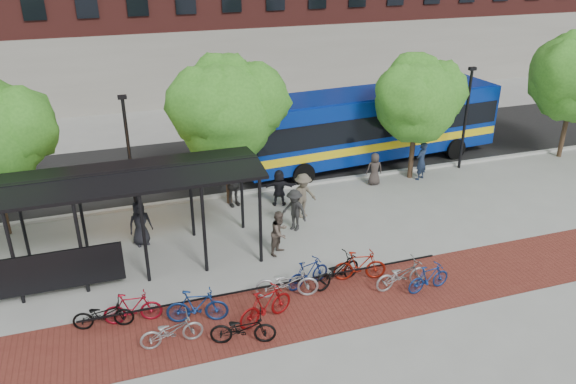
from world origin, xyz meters
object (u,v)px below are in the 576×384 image
object	(u,v)px
tree_b	(227,104)
bike_3	(197,306)
bike_6	(287,282)
bike_10	(402,274)
bike_9	(360,266)
lamp_post_right	(466,116)
pedestrian_9	(294,210)
bike_0	(103,314)
bike_5	(266,305)
tree_c	(419,96)
pedestrian_4	(233,185)
bike_7	(308,273)
bike_8	(337,271)
bus_shelter	(102,190)
bike_2	(172,331)
pedestrian_8	(280,233)
pedestrian_6	(374,169)
pedestrian_3	(303,196)
pedestrian_0	(140,223)
bike_1	(133,308)
bus	(370,122)
pedestrian_5	(279,188)
lamp_post_left	(129,152)
bike_4	(243,328)
bike_11	(429,278)
pedestrian_7	(421,161)

from	to	relation	value
tree_b	bike_3	size ratio (longest dim) A/B	3.40
bike_6	bike_10	world-z (taller)	bike_6
bike_9	bike_3	bearing A→B (deg)	108.76
lamp_post_right	pedestrian_9	distance (m)	10.85
bike_0	bike_5	xyz separation A→B (m)	(4.72, -1.25, 0.11)
tree_c	pedestrian_4	size ratio (longest dim) A/B	2.99
bike_7	bike_8	bearing A→B (deg)	-118.62
bus_shelter	bike_2	bearing A→B (deg)	-73.57
pedestrian_8	bike_5	bearing A→B (deg)	-154.53
bus_shelter	pedestrian_6	size ratio (longest dim) A/B	6.79
pedestrian_3	pedestrian_0	bearing A→B (deg)	165.53
pedestrian_0	bike_1	bearing A→B (deg)	-110.86
bus	pedestrian_4	world-z (taller)	bus
tree_c	bike_7	size ratio (longest dim) A/B	3.53
pedestrian_9	tree_b	bearing A→B (deg)	173.87
bike_3	tree_b	bearing A→B (deg)	-6.91
pedestrian_6	pedestrian_9	world-z (taller)	pedestrian_9
lamp_post_right	pedestrian_3	distance (m)	9.88
tree_b	pedestrian_8	size ratio (longest dim) A/B	3.78
bus	bike_2	bearing A→B (deg)	-140.57
bike_0	bike_5	bearing A→B (deg)	-96.66
pedestrian_4	pedestrian_8	bearing A→B (deg)	-93.81
bike_0	pedestrian_5	xyz separation A→B (m)	(7.56, 6.38, 0.35)
tree_c	bike_5	bearing A→B (deg)	-139.06
bike_9	bike_7	bearing A→B (deg)	97.10
tree_b	bike_1	xyz separation A→B (m)	(-4.76, -7.36, -3.93)
tree_b	bike_6	size ratio (longest dim) A/B	3.11
bike_0	pedestrian_8	xyz separation A→B (m)	(6.36, 2.48, 0.38)
bike_6	pedestrian_0	xyz separation A→B (m)	(-4.21, 5.01, 0.35)
lamp_post_left	bus	distance (m)	12.23
lamp_post_left	bike_4	size ratio (longest dim) A/B	2.66
tree_c	bus	xyz separation A→B (m)	(-1.09, 2.56, -1.93)
pedestrian_3	pedestrian_8	size ratio (longest dim) A/B	1.13
bus_shelter	bike_11	world-z (taller)	bus_shelter
bike_1	pedestrian_3	world-z (taller)	pedestrian_3
bike_1	bike_11	distance (m)	9.55
bike_7	pedestrian_5	xyz separation A→B (m)	(0.95, 6.25, 0.31)
pedestrian_4	pedestrian_3	bearing A→B (deg)	-50.86
pedestrian_8	pedestrian_6	bearing A→B (deg)	-4.00
pedestrian_8	bus_shelter	bearing A→B (deg)	129.39
bike_8	pedestrian_7	xyz separation A→B (m)	(7.29, 7.01, 0.43)
bike_8	pedestrian_4	size ratio (longest dim) A/B	0.99
bike_4	pedestrian_7	distance (m)	14.23
pedestrian_6	pedestrian_8	world-z (taller)	pedestrian_8
bike_2	pedestrian_3	xyz separation A→B (m)	(6.31, 6.42, 0.49)
pedestrian_5	pedestrian_7	size ratio (longest dim) A/B	0.87
bike_10	pedestrian_8	world-z (taller)	pedestrian_8
bike_6	bike_3	bearing A→B (deg)	110.31
tree_c	pedestrian_4	distance (m)	9.50
bike_8	bike_10	xyz separation A→B (m)	(1.96, -0.87, -0.01)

